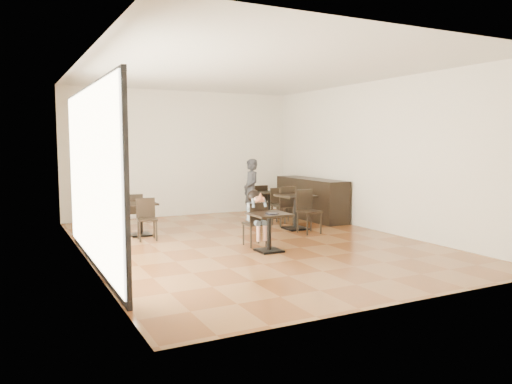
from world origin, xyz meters
TOP-DOWN VIEW (x-y plane):
  - floor at (0.00, 0.00)m, footprint 6.00×8.00m
  - ceiling at (0.00, 0.00)m, footprint 6.00×8.00m
  - wall_back at (0.00, 4.00)m, footprint 6.00×0.01m
  - wall_front at (0.00, -4.00)m, footprint 6.00×0.01m
  - wall_left at (-3.00, 0.00)m, footprint 0.01×8.00m
  - wall_right at (3.00, 0.00)m, footprint 0.01×8.00m
  - storefront_window at (-2.97, -0.50)m, footprint 0.04×4.50m
  - child_table at (-0.07, -0.82)m, footprint 0.64×0.64m
  - child_chair at (-0.07, -0.27)m, footprint 0.37×0.37m
  - child at (-0.07, -0.27)m, footprint 0.37×0.51m
  - plate at (-0.07, -0.92)m, footprint 0.23×0.23m
  - pizza_slice at (-0.07, -0.46)m, footprint 0.24×0.18m
  - adult_patron at (1.13, 2.30)m, footprint 0.40×0.57m
  - cafe_table_mid at (1.51, 0.88)m, footprint 0.75×0.75m
  - cafe_table_left at (-1.70, 1.70)m, footprint 0.71×0.71m
  - cafe_table_back at (1.78, 2.60)m, footprint 0.66×0.66m
  - chair_mid_a at (1.51, 1.43)m, footprint 0.43×0.43m
  - chair_mid_b at (1.51, 0.33)m, footprint 0.43×0.43m
  - chair_left_a at (-1.70, 2.25)m, footprint 0.41×0.41m
  - chair_left_b at (-1.70, 1.15)m, footprint 0.41×0.41m
  - chair_back_a at (1.78, 3.15)m, footprint 0.38×0.38m
  - chair_back_b at (1.78, 2.05)m, footprint 0.38×0.38m
  - service_counter at (2.65, 2.00)m, footprint 0.60×2.40m

SIDE VIEW (x-z plane):
  - floor at x=0.00m, z-range -0.01..0.01m
  - cafe_table_back at x=1.78m, z-range 0.00..0.66m
  - cafe_table_left at x=-1.70m, z-range 0.00..0.67m
  - child_table at x=-0.07m, z-range 0.00..0.68m
  - cafe_table_mid at x=1.51m, z-range 0.00..0.75m
  - chair_back_a at x=1.78m, z-range 0.00..0.79m
  - chair_back_b at x=1.78m, z-range 0.00..0.79m
  - chair_left_a at x=-1.70m, z-range 0.00..0.81m
  - chair_left_b at x=-1.70m, z-range 0.00..0.81m
  - child_chair at x=-0.07m, z-range 0.00..0.81m
  - chair_mid_a at x=1.51m, z-range 0.00..0.91m
  - chair_mid_b at x=1.51m, z-range 0.00..0.91m
  - service_counter at x=2.65m, z-range 0.00..1.00m
  - child at x=-0.07m, z-range 0.00..1.02m
  - plate at x=-0.07m, z-range 0.68..0.69m
  - adult_patron at x=1.13m, z-range 0.00..1.50m
  - pizza_slice at x=-0.07m, z-range 0.86..0.91m
  - storefront_window at x=-2.97m, z-range 0.10..2.70m
  - wall_back at x=0.00m, z-range 0.00..3.20m
  - wall_front at x=0.00m, z-range 0.00..3.20m
  - wall_left at x=-3.00m, z-range 0.00..3.20m
  - wall_right at x=3.00m, z-range 0.00..3.20m
  - ceiling at x=0.00m, z-range 3.20..3.21m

